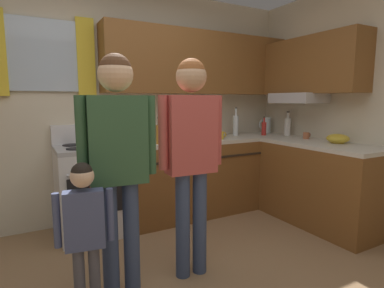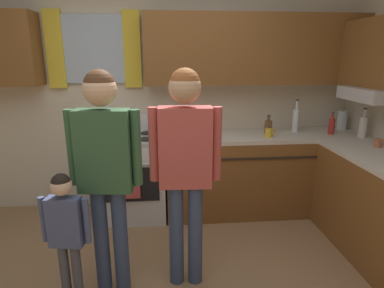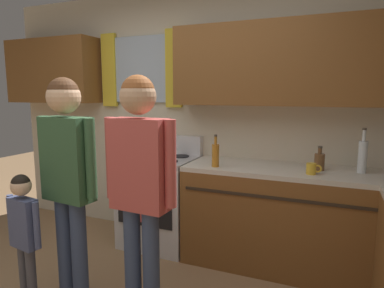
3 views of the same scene
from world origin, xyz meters
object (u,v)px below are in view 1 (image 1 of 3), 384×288
at_px(stove_oven, 94,188).
at_px(bottle_oil_amber, 159,134).
at_px(mixing_bowl, 338,139).
at_px(adult_holding_child, 118,149).
at_px(bottle_milk_white, 288,126).
at_px(mug_mustard_yellow, 221,135).
at_px(water_pitcher, 266,125).
at_px(small_child, 85,225).
at_px(bottle_squat_brown, 216,131).
at_px(bottle_tall_clear, 236,125).
at_px(adult_in_plaid, 191,143).
at_px(bottle_sauce_red, 264,128).
at_px(cup_terracotta, 306,136).

distance_m(stove_oven, bottle_oil_amber, 0.87).
relative_size(bottle_oil_amber, mixing_bowl, 1.23).
xyz_separation_m(stove_oven, adult_holding_child, (-0.06, -1.20, 0.57)).
distance_m(bottle_milk_white, mug_mustard_yellow, 0.98).
height_order(water_pitcher, small_child, water_pitcher).
bearing_deg(bottle_squat_brown, bottle_oil_amber, -166.07).
bearing_deg(mixing_bowl, bottle_tall_clear, 115.19).
bearing_deg(mug_mustard_yellow, bottle_tall_clear, 29.96).
xyz_separation_m(stove_oven, bottle_squat_brown, (1.50, 0.03, 0.51)).
xyz_separation_m(bottle_oil_amber, mug_mustard_yellow, (0.80, 0.03, -0.06)).
relative_size(bottle_tall_clear, adult_holding_child, 0.22).
distance_m(water_pitcher, adult_holding_child, 2.81).
distance_m(mixing_bowl, small_child, 2.71).
xyz_separation_m(stove_oven, water_pitcher, (2.41, 0.13, 0.54)).
bearing_deg(bottle_tall_clear, mug_mustard_yellow, -150.04).
height_order(mug_mustard_yellow, water_pitcher, water_pitcher).
bearing_deg(adult_in_plaid, small_child, -166.90).
bearing_deg(water_pitcher, bottle_sauce_red, -137.45).
relative_size(mug_mustard_yellow, water_pitcher, 0.55).
distance_m(bottle_squat_brown, adult_in_plaid, 1.58).
xyz_separation_m(bottle_oil_amber, bottle_tall_clear, (1.17, 0.25, 0.03)).
distance_m(stove_oven, adult_holding_child, 1.33).
xyz_separation_m(stove_oven, mug_mustard_yellow, (1.46, -0.15, 0.48)).
bearing_deg(adult_in_plaid, mug_mustard_yellow, 47.03).
xyz_separation_m(mug_mustard_yellow, small_child, (-1.78, -1.22, -0.32)).
height_order(bottle_milk_white, mixing_bowl, bottle_milk_white).
bearing_deg(bottle_milk_white, adult_holding_child, -158.93).
bearing_deg(cup_terracotta, adult_in_plaid, -163.23).
bearing_deg(small_child, bottle_sauce_red, 27.32).
xyz_separation_m(mug_mustard_yellow, adult_holding_child, (-1.52, -1.05, 0.09)).
distance_m(bottle_sauce_red, water_pitcher, 0.31).
bearing_deg(water_pitcher, cup_terracotta, -93.68).
bearing_deg(bottle_tall_clear, adult_in_plaid, -136.94).
xyz_separation_m(bottle_squat_brown, adult_in_plaid, (-1.01, -1.21, 0.06)).
xyz_separation_m(adult_holding_child, small_child, (-0.26, -0.17, -0.41)).
distance_m(water_pitcher, adult_in_plaid, 2.32).
bearing_deg(bottle_sauce_red, bottle_milk_white, -32.66).
height_order(bottle_sauce_red, adult_holding_child, adult_holding_child).
height_order(bottle_oil_amber, adult_in_plaid, adult_in_plaid).
xyz_separation_m(mug_mustard_yellow, water_pitcher, (0.95, 0.28, 0.07)).
xyz_separation_m(bottle_milk_white, mixing_bowl, (-0.08, -0.80, -0.07)).
relative_size(bottle_sauce_red, bottle_tall_clear, 0.67).
distance_m(bottle_tall_clear, mixing_bowl, 1.23).
bearing_deg(water_pitcher, bottle_squat_brown, -173.58).
bearing_deg(stove_oven, bottle_tall_clear, 2.01).
distance_m(bottle_milk_white, adult_holding_child, 2.67).
xyz_separation_m(cup_terracotta, small_child, (-2.68, -0.75, -0.31)).
xyz_separation_m(bottle_squat_brown, water_pitcher, (0.90, 0.10, 0.03)).
relative_size(bottle_milk_white, bottle_tall_clear, 0.85).
relative_size(bottle_sauce_red, mug_mustard_yellow, 2.04).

